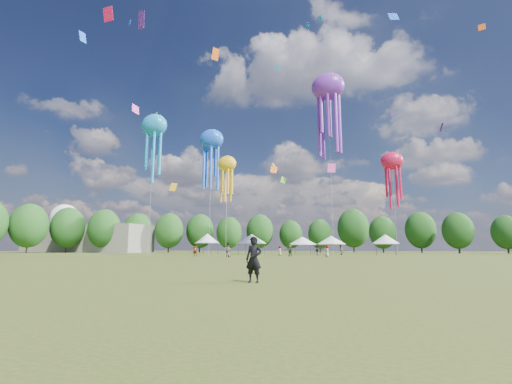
% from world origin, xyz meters
% --- Properties ---
extents(ground, '(300.00, 300.00, 0.00)m').
position_xyz_m(ground, '(0.00, 0.00, 0.00)').
color(ground, '#384416').
rests_on(ground, ground).
extents(observer_main, '(0.62, 0.42, 1.63)m').
position_xyz_m(observer_main, '(7.08, -1.16, 0.82)').
color(observer_main, black).
rests_on(observer_main, ground).
extents(spectator_near, '(1.10, 0.98, 1.89)m').
position_xyz_m(spectator_near, '(-8.20, 32.08, 0.95)').
color(spectator_near, gray).
rests_on(spectator_near, ground).
extents(spectators_far, '(21.73, 17.32, 1.89)m').
position_xyz_m(spectators_far, '(-1.97, 45.03, 0.90)').
color(spectators_far, gray).
rests_on(spectators_far, ground).
extents(festival_tents, '(39.58, 10.86, 4.27)m').
position_xyz_m(festival_tents, '(-4.77, 55.02, 2.95)').
color(festival_tents, '#47474C').
rests_on(festival_tents, ground).
extents(show_kites, '(41.55, 12.71, 28.27)m').
position_xyz_m(show_kites, '(-6.68, 36.69, 19.42)').
color(show_kites, blue).
rests_on(show_kites, ground).
extents(small_kites, '(79.66, 64.04, 46.27)m').
position_xyz_m(small_kites, '(1.42, 41.28, 29.25)').
color(small_kites, blue).
rests_on(small_kites, ground).
extents(treeline, '(201.57, 95.24, 13.43)m').
position_xyz_m(treeline, '(-3.87, 62.51, 6.54)').
color(treeline, '#38281C').
rests_on(treeline, ground).
extents(hangar, '(40.00, 12.00, 8.00)m').
position_xyz_m(hangar, '(-72.00, 72.00, 4.00)').
color(hangar, gray).
rests_on(hangar, ground).
extents(radome, '(9.00, 9.00, 16.00)m').
position_xyz_m(radome, '(-88.00, 78.00, 9.99)').
color(radome, white).
rests_on(radome, ground).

